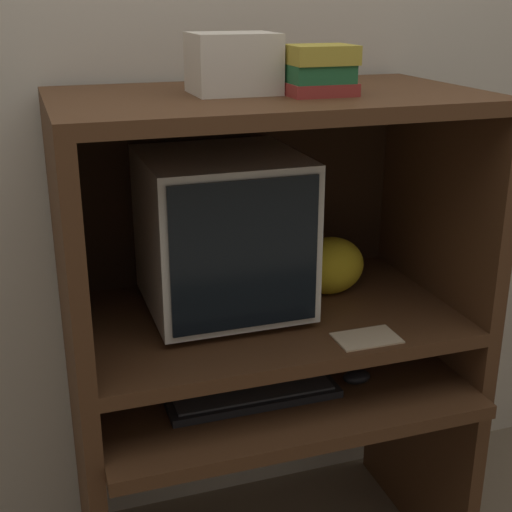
# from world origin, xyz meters

# --- Properties ---
(wall_back) EXTENTS (6.00, 0.06, 2.60)m
(wall_back) POSITION_xyz_m (0.00, 0.67, 1.30)
(wall_back) COLOR beige
(wall_back) RESTS_ON ground_plane
(desk_base) EXTENTS (1.04, 0.67, 0.64)m
(desk_base) POSITION_xyz_m (0.00, 0.25, 0.41)
(desk_base) COLOR #4C2D19
(desk_base) RESTS_ON ground_plane
(desk_monitor_shelf) EXTENTS (1.04, 0.61, 0.17)m
(desk_monitor_shelf) POSITION_xyz_m (0.00, 0.30, 0.77)
(desk_monitor_shelf) COLOR #4C2D19
(desk_monitor_shelf) RESTS_ON desk_base
(hutch_upper) EXTENTS (1.04, 0.61, 0.57)m
(hutch_upper) POSITION_xyz_m (0.00, 0.34, 1.19)
(hutch_upper) COLOR #4C2D19
(hutch_upper) RESTS_ON desk_monitor_shelf
(crt_monitor) EXTENTS (0.39, 0.40, 0.42)m
(crt_monitor) POSITION_xyz_m (-0.11, 0.35, 1.02)
(crt_monitor) COLOR beige
(crt_monitor) RESTS_ON desk_monitor_shelf
(keyboard) EXTENTS (0.44, 0.13, 0.03)m
(keyboard) POSITION_xyz_m (-0.09, 0.16, 0.65)
(keyboard) COLOR black
(keyboard) RESTS_ON desk_base
(mouse) EXTENTS (0.08, 0.05, 0.03)m
(mouse) POSITION_xyz_m (0.20, 0.15, 0.65)
(mouse) COLOR black
(mouse) RESTS_ON desk_base
(snack_bag) EXTENTS (0.20, 0.15, 0.16)m
(snack_bag) POSITION_xyz_m (0.21, 0.37, 0.89)
(snack_bag) COLOR gold
(snack_bag) RESTS_ON desk_monitor_shelf
(book_stack) EXTENTS (0.16, 0.12, 0.11)m
(book_stack) POSITION_xyz_m (0.09, 0.22, 1.44)
(book_stack) COLOR maroon
(book_stack) RESTS_ON hutch_upper
(paper_card) EXTENTS (0.16, 0.10, 0.00)m
(paper_card) POSITION_xyz_m (0.18, 0.07, 0.81)
(paper_card) COLOR #CCB28C
(paper_card) RESTS_ON desk_monitor_shelf
(storage_box) EXTENTS (0.20, 0.17, 0.14)m
(storage_box) POSITION_xyz_m (-0.08, 0.32, 1.45)
(storage_box) COLOR beige
(storage_box) RESTS_ON hutch_upper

